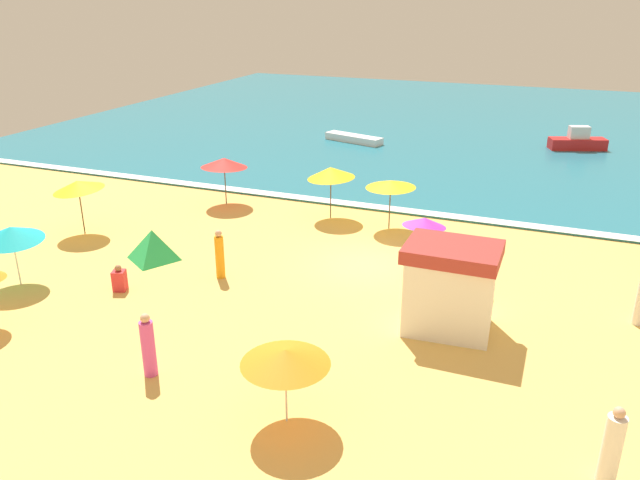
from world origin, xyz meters
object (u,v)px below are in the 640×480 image
object	(u,v)px
beach_tent	(153,245)
lifeguard_cabana	(450,287)
beach_umbrella_3	(425,222)
beach_umbrella_7	(391,184)
beach_umbrella_9	(78,185)
beachgoer_3	(220,255)
beach_umbrella_5	(224,163)
beachgoer_6	(119,279)
small_boat_1	(354,138)
beach_umbrella_0	(331,173)
beachgoer_5	(612,448)
beach_umbrella_4	(11,234)
beachgoer_0	(476,269)
small_boat_0	(578,142)
beach_umbrella_2	(285,357)
beachgoer_7	(148,346)

from	to	relation	value
beach_tent	lifeguard_cabana	bearing A→B (deg)	-5.95
beach_umbrella_3	beach_umbrella_7	world-z (taller)	beach_umbrella_3
beach_umbrella_9	beachgoer_3	size ratio (longest dim) A/B	1.62
beach_umbrella_5	beachgoer_6	size ratio (longest dim) A/B	2.74
small_boat_1	beach_umbrella_0	bearing A→B (deg)	-75.17
beachgoer_5	beachgoer_6	size ratio (longest dim) A/B	1.99
small_boat_1	beach_umbrella_3	bearing A→B (deg)	-64.52
beach_tent	beachgoer_3	world-z (taller)	beachgoer_3
beach_umbrella_4	beach_umbrella_9	world-z (taller)	beach_umbrella_9
beach_umbrella_9	beachgoer_0	world-z (taller)	beach_umbrella_9
beachgoer_6	beach_umbrella_3	bearing A→B (deg)	28.58
beach_umbrella_3	beach_umbrella_0	bearing A→B (deg)	139.21
beach_umbrella_7	small_boat_0	world-z (taller)	beach_umbrella_7
beachgoer_5	beach_umbrella_7	bearing A→B (deg)	122.90
lifeguard_cabana	beach_umbrella_2	world-z (taller)	lifeguard_cabana
beach_tent	beachgoer_5	xyz separation A→B (m)	(15.69, -6.34, 0.27)
beach_umbrella_4	small_boat_0	distance (m)	33.18
lifeguard_cabana	beach_tent	size ratio (longest dim) A/B	1.37
beach_tent	small_boat_0	xyz separation A→B (m)	(14.64, 24.49, -0.00)
beach_umbrella_4	beachgoer_0	size ratio (longest dim) A/B	1.75
lifeguard_cabana	beach_umbrella_4	distance (m)	14.58
lifeguard_cabana	beachgoer_5	size ratio (longest dim) A/B	1.46
beach_umbrella_7	beach_umbrella_0	bearing A→B (deg)	172.99
beach_umbrella_3	beach_umbrella_4	bearing A→B (deg)	-155.01
lifeguard_cabana	beachgoer_6	distance (m)	11.00
beach_tent	beachgoer_5	size ratio (longest dim) A/B	1.07
beach_umbrella_7	beach_tent	bearing A→B (deg)	-138.69
beach_tent	beachgoer_3	size ratio (longest dim) A/B	1.11
beach_umbrella_4	small_boat_1	bearing A→B (deg)	81.40
beach_umbrella_4	beachgoer_3	bearing A→B (deg)	26.51
beach_tent	beachgoer_6	distance (m)	2.73
beach_umbrella_3	beachgoer_5	size ratio (longest dim) A/B	1.20
beach_umbrella_0	beach_umbrella_9	bearing A→B (deg)	-147.75
beach_umbrella_4	small_boat_0	xyz separation A→B (m)	(17.63, 28.08, -1.31)
beach_umbrella_2	beachgoer_0	bearing A→B (deg)	71.02
beach_umbrella_7	beachgoer_3	distance (m)	8.24
beach_tent	beach_umbrella_0	bearing A→B (deg)	56.20
beach_umbrella_9	beachgoer_5	world-z (taller)	beach_umbrella_9
beach_umbrella_4	beachgoer_7	size ratio (longest dim) A/B	1.63
beach_umbrella_3	beachgoer_3	distance (m)	7.27
beach_tent	beach_umbrella_7	bearing A→B (deg)	41.31
beach_umbrella_0	beach_umbrella_4	bearing A→B (deg)	-126.00
beach_tent	beach_umbrella_3	bearing A→B (deg)	13.60
beach_umbrella_2	beach_umbrella_3	world-z (taller)	beach_umbrella_3
lifeguard_cabana	beach_umbrella_9	size ratio (longest dim) A/B	0.93
small_boat_1	beach_umbrella_4	bearing A→B (deg)	-98.60
beachgoer_6	beach_tent	bearing A→B (deg)	101.11
beachgoer_0	beachgoer_3	size ratio (longest dim) A/B	0.94
beachgoer_3	beach_umbrella_9	bearing A→B (deg)	167.24
beach_umbrella_5	beachgoer_3	world-z (taller)	beach_umbrella_5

